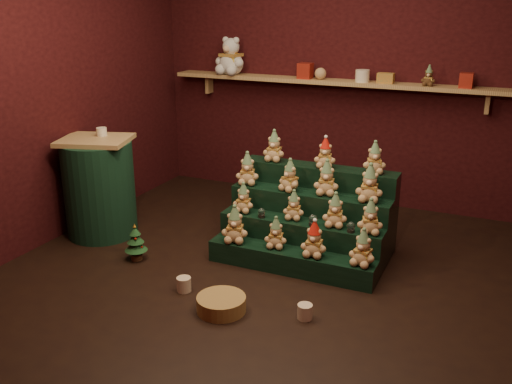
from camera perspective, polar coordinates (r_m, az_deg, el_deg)
The scene contains 40 objects.
ground at distance 4.72m, azimuth 0.32°, elevation -7.83°, with size 4.00×4.00×0.00m, color black.
back_wall at distance 6.19m, azimuth 8.28°, elevation 11.97°, with size 4.00×0.10×2.80m, color black.
front_wall at distance 2.59m, azimuth -18.45°, elevation 1.79°, with size 4.00×0.10×2.80m, color black.
left_wall at distance 5.44m, azimuth -20.11°, elevation 10.11°, with size 0.10×4.00×2.80m, color black.
back_shelf at distance 6.04m, azimuth 7.75°, elevation 10.80°, with size 3.60×0.26×0.24m.
riser_tier_front at distance 4.68m, azimuth 3.49°, elevation -6.89°, with size 1.40×0.22×0.18m, color black.
riser_tier_midfront at distance 4.83m, azimuth 4.45°, elevation -4.89°, with size 1.40×0.22×0.36m, color black.
riser_tier_midback at distance 4.99m, azimuth 5.35°, elevation -3.01°, with size 1.40×0.22×0.54m, color black.
riser_tier_back at distance 5.15m, azimuth 6.19°, elevation -1.25°, with size 1.40×0.22×0.72m, color black.
teddy_0 at distance 4.75m, azimuth -2.13°, elevation -3.24°, with size 0.22×0.20×0.31m, color tan, non-canonical shape.
teddy_1 at distance 4.65m, azimuth 2.01°, elevation -4.08°, with size 0.18×0.17×0.26m, color tan, non-canonical shape.
teddy_2 at distance 4.51m, azimuth 5.84°, elevation -4.69°, with size 0.21×0.19×0.29m, color tan, non-canonical shape.
teddy_3 at distance 4.42m, azimuth 10.66°, elevation -5.48°, with size 0.21×0.19×0.29m, color tan, non-canonical shape.
teddy_4 at distance 4.91m, azimuth -1.25°, elevation -0.58°, with size 0.18×0.16×0.26m, color tan, non-canonical shape.
teddy_5 at distance 4.76m, azimuth 3.81°, elevation -1.31°, with size 0.18×0.16×0.25m, color tan, non-canonical shape.
teddy_6 at distance 4.64m, azimuth 7.93°, elevation -1.80°, with size 0.20×0.18×0.28m, color tan, non-canonical shape.
teddy_7 at distance 4.54m, azimuth 11.36°, elevation -2.43°, with size 0.20×0.18×0.28m, color tan, non-canonical shape.
teddy_8 at distance 5.06m, azimuth -0.86°, elevation 2.35°, with size 0.20×0.18×0.29m, color tan, non-canonical shape.
teddy_9 at distance 4.89m, azimuth 3.42°, elevation 1.67°, with size 0.20×0.18×0.28m, color tan, non-canonical shape.
teddy_10 at distance 4.83m, azimuth 7.08°, elevation 1.42°, with size 0.21×0.19×0.29m, color tan, non-canonical shape.
teddy_11 at distance 4.71m, azimuth 11.31°, elevation 0.87°, with size 0.22×0.20×0.31m, color tan, non-canonical shape.
teddy_12 at distance 5.14m, azimuth 1.83°, elevation 4.62°, with size 0.20×0.18×0.28m, color tan, non-canonical shape.
teddy_13 at distance 4.97m, azimuth 6.94°, elevation 3.90°, with size 0.19×0.17×0.26m, color tan, non-canonical shape.
teddy_14 at distance 4.87m, azimuth 11.78°, elevation 3.38°, with size 0.19×0.17×0.27m, color tan, non-canonical shape.
snow_globe_a at distance 4.81m, azimuth 0.56°, elevation -2.09°, with size 0.06×0.06×0.08m.
snow_globe_b at distance 4.65m, azimuth 5.72°, elevation -2.84°, with size 0.07×0.07×0.09m.
snow_globe_c at distance 4.57m, azimuth 9.48°, elevation -3.47°, with size 0.06×0.06×0.09m.
side_table at distance 5.47m, azimuth -15.39°, elevation 0.44°, with size 0.73×0.66×0.93m.
table_ornament at distance 5.41m, azimuth -15.18°, elevation 5.84°, with size 0.09×0.09×0.07m, color beige.
mini_christmas_tree at distance 4.95m, azimuth -11.94°, elevation -4.94°, with size 0.19×0.19×0.33m.
mug_left at distance 4.42m, azimuth -7.22°, elevation -9.14°, with size 0.11×0.11×0.11m, color beige.
mug_right at distance 4.06m, azimuth 4.91°, elevation -11.83°, with size 0.11×0.11×0.11m, color beige.
wicker_basket at distance 4.14m, azimuth -3.49°, elevation -11.11°, with size 0.35×0.35×0.11m, color olive.
white_bear at distance 6.41m, azimuth -2.51°, elevation 13.92°, with size 0.36×0.33×0.51m, color silver, non-canonical shape.
brown_bear at distance 5.79m, azimuth 16.89°, elevation 11.05°, with size 0.14×0.12×0.19m, color #4C3019, non-canonical shape.
gift_tin_red_a at distance 6.09m, azimuth 4.96°, elevation 11.98°, with size 0.14×0.14×0.16m, color #A12618.
gift_tin_cream at distance 5.92m, azimuth 10.59°, elevation 11.35°, with size 0.14×0.14×0.12m, color beige.
gift_tin_red_b at distance 5.77m, azimuth 20.29°, elevation 10.43°, with size 0.12×0.12×0.14m, color #A12618.
shelf_plush_ball at distance 6.04m, azimuth 6.46°, elevation 11.68°, with size 0.12×0.12×0.12m, color tan.
scarf_gift_box at distance 5.87m, azimuth 12.84°, elevation 11.04°, with size 0.16×0.10×0.10m, color orange.
Camera 1 is at (1.72, -3.86, 2.12)m, focal length 40.00 mm.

